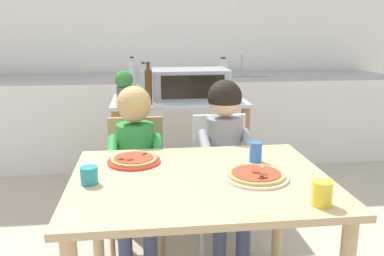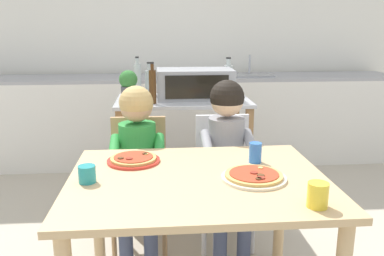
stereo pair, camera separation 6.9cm
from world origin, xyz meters
name	(u,v)px [view 1 (the left image)]	position (x,y,z in m)	size (l,w,h in m)	color
ground_plane	(179,215)	(0.00, 1.09, 0.00)	(10.94, 10.94, 0.00)	#B7AD99
back_wall_tiled	(164,28)	(0.00, 2.80, 1.35)	(5.04, 0.14, 2.70)	white
kitchen_counter	(168,119)	(0.00, 2.39, 0.44)	(4.53, 0.60, 1.08)	silver
kitchen_island_cart	(179,136)	(0.02, 1.26, 0.57)	(0.97, 0.57, 0.85)	#B7BABF
toaster_oven	(190,84)	(0.11, 1.28, 0.96)	(0.56, 0.34, 0.22)	#999BA0
bottle_squat_spirits	(132,79)	(-0.32, 1.43, 0.98)	(0.06, 0.06, 0.30)	#ADB7B2
bottle_brown_beer	(144,82)	(-0.23, 1.48, 0.95)	(0.06, 0.06, 0.25)	#ADB7B2
bottle_clear_vinegar	(149,86)	(-0.20, 1.10, 0.97)	(0.05, 0.05, 0.29)	#4C2D14
bottle_tall_green_wine	(223,78)	(0.39, 1.49, 0.97)	(0.07, 0.07, 0.29)	#ADB7B2
potted_herb_plant	(124,86)	(-0.37, 1.15, 0.97)	(0.13, 0.13, 0.23)	#4C4C51
dining_table	(200,198)	(0.00, 0.00, 0.62)	(1.15, 0.90, 0.72)	tan
dining_chair_left	(137,174)	(-0.30, 0.72, 0.48)	(0.36, 0.36, 0.81)	tan
dining_chair_right	(221,170)	(0.24, 0.74, 0.48)	(0.36, 0.36, 0.81)	silver
child_in_green_shirt	(135,150)	(-0.30, 0.60, 0.67)	(0.32, 0.42, 1.02)	#424C6B
child_in_grey_shirt	(226,143)	(0.24, 0.62, 0.69)	(0.32, 0.42, 1.05)	#424C6B
pizza_plate_red_rimmed	(134,160)	(-0.30, 0.23, 0.73)	(0.26, 0.26, 0.03)	red
pizza_plate_cream	(256,176)	(0.24, -0.05, 0.74)	(0.29, 0.29, 0.03)	beige
drinking_cup_teal	(89,175)	(-0.48, -0.02, 0.76)	(0.07, 0.07, 0.08)	teal
drinking_cup_yellow	(322,193)	(0.41, -0.34, 0.77)	(0.08, 0.08, 0.10)	yellow
drinking_cup_blue	(256,152)	(0.30, 0.18, 0.77)	(0.06, 0.06, 0.10)	blue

